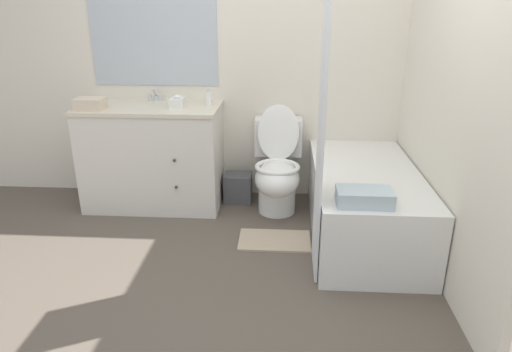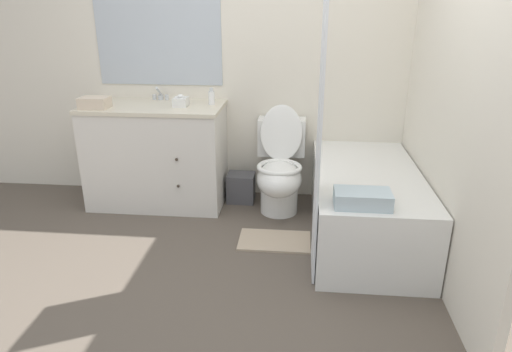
# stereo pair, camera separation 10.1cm
# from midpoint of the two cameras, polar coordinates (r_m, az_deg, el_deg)

# --- Properties ---
(ground_plane) EXTENTS (14.00, 14.00, 0.00)m
(ground_plane) POSITION_cam_midpoint_polar(r_m,az_deg,el_deg) (2.76, -5.47, -15.66)
(ground_plane) COLOR brown
(wall_back) EXTENTS (8.00, 0.06, 2.50)m
(wall_back) POSITION_cam_midpoint_polar(r_m,az_deg,el_deg) (3.91, -2.30, 15.23)
(wall_back) COLOR silver
(wall_back) RESTS_ON ground_plane
(wall_right) EXTENTS (0.05, 2.67, 2.50)m
(wall_right) POSITION_cam_midpoint_polar(r_m,az_deg,el_deg) (3.18, 21.50, 12.51)
(wall_right) COLOR silver
(wall_right) RESTS_ON ground_plane
(vanity_cabinet) EXTENTS (1.13, 0.60, 0.86)m
(vanity_cabinet) POSITION_cam_midpoint_polar(r_m,az_deg,el_deg) (3.93, -13.43, 2.55)
(vanity_cabinet) COLOR silver
(vanity_cabinet) RESTS_ON ground_plane
(sink_faucet) EXTENTS (0.14, 0.12, 0.12)m
(sink_faucet) POSITION_cam_midpoint_polar(r_m,az_deg,el_deg) (4.01, -13.13, 9.66)
(sink_faucet) COLOR silver
(sink_faucet) RESTS_ON vanity_cabinet
(toilet) EXTENTS (0.40, 0.66, 0.86)m
(toilet) POSITION_cam_midpoint_polar(r_m,az_deg,el_deg) (3.73, 1.92, 0.66)
(toilet) COLOR white
(toilet) RESTS_ON ground_plane
(bathtub) EXTENTS (0.73, 1.49, 0.51)m
(bathtub) POSITION_cam_midpoint_polar(r_m,az_deg,el_deg) (3.44, 12.50, -3.26)
(bathtub) COLOR white
(bathtub) RESTS_ON ground_plane
(shower_curtain) EXTENTS (0.01, 0.37, 2.00)m
(shower_curtain) POSITION_cam_midpoint_polar(r_m,az_deg,el_deg) (2.69, 7.15, 7.09)
(shower_curtain) COLOR white
(shower_curtain) RESTS_ON ground_plane
(wastebasket) EXTENTS (0.23, 0.20, 0.25)m
(wastebasket) POSITION_cam_midpoint_polar(r_m,az_deg,el_deg) (3.98, -2.98, -1.48)
(wastebasket) COLOR #4C4C51
(wastebasket) RESTS_ON ground_plane
(tissue_box) EXTENTS (0.11, 0.13, 0.10)m
(tissue_box) POSITION_cam_midpoint_polar(r_m,az_deg,el_deg) (3.73, -10.57, 9.06)
(tissue_box) COLOR white
(tissue_box) RESTS_ON vanity_cabinet
(soap_dispenser) EXTENTS (0.05, 0.05, 0.14)m
(soap_dispenser) POSITION_cam_midpoint_polar(r_m,az_deg,el_deg) (3.76, -6.76, 9.69)
(soap_dispenser) COLOR white
(soap_dispenser) RESTS_ON vanity_cabinet
(hand_towel_folded) EXTENTS (0.22, 0.16, 0.09)m
(hand_towel_folded) POSITION_cam_midpoint_polar(r_m,az_deg,el_deg) (3.82, -20.74, 8.44)
(hand_towel_folded) COLOR beige
(hand_towel_folded) RESTS_ON vanity_cabinet
(bath_towel_folded) EXTENTS (0.33, 0.19, 0.09)m
(bath_towel_folded) POSITION_cam_midpoint_polar(r_m,az_deg,el_deg) (2.76, 12.38, -2.60)
(bath_towel_folded) COLOR silver
(bath_towel_folded) RESTS_ON bathtub
(bath_mat) EXTENTS (0.52, 0.32, 0.02)m
(bath_mat) POSITION_cam_midpoint_polar(r_m,az_deg,el_deg) (3.37, 1.46, -8.06)
(bath_mat) COLOR tan
(bath_mat) RESTS_ON ground_plane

